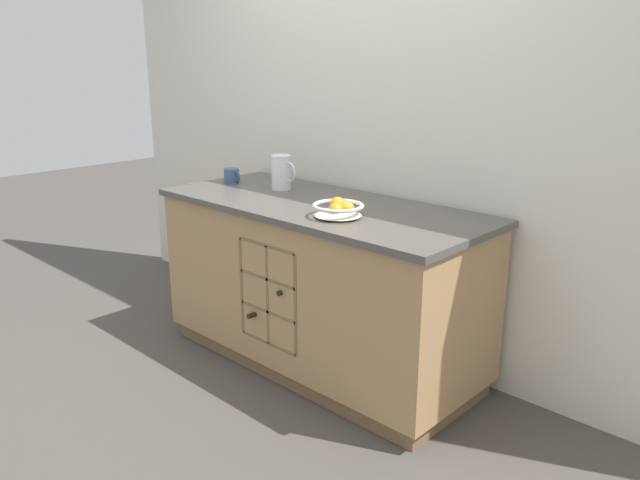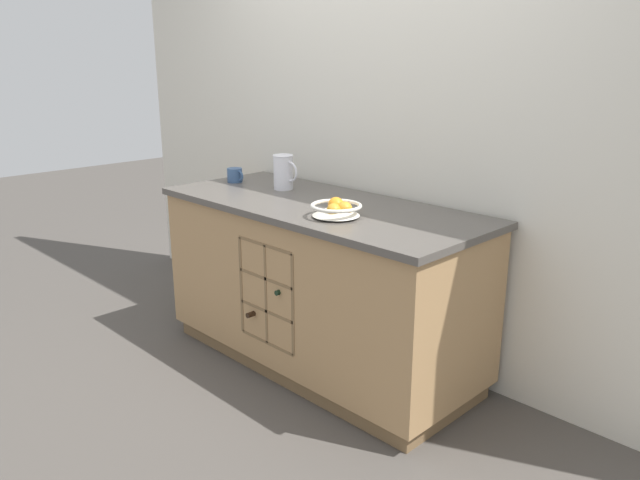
{
  "view_description": "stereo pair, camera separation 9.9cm",
  "coord_description": "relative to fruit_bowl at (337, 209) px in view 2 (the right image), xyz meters",
  "views": [
    {
      "loc": [
        2.16,
        -2.28,
        1.64
      ],
      "look_at": [
        0.0,
        0.0,
        0.71
      ],
      "focal_mm": 35.0,
      "sensor_mm": 36.0,
      "label": 1
    },
    {
      "loc": [
        2.23,
        -2.21,
        1.64
      ],
      "look_at": [
        0.0,
        0.0,
        0.71
      ],
      "focal_mm": 35.0,
      "sensor_mm": 36.0,
      "label": 2
    }
  ],
  "objects": [
    {
      "name": "ground_plane",
      "position": [
        -0.26,
        0.15,
        -0.95
      ],
      "size": [
        14.0,
        14.0,
        0.0
      ],
      "primitive_type": "plane",
      "color": "#4C4742"
    },
    {
      "name": "back_wall",
      "position": [
        -0.26,
        0.58,
        0.33
      ],
      "size": [
        4.4,
        0.06,
        2.55
      ],
      "primitive_type": "cube",
      "color": "silver",
      "rests_on": "ground_plane"
    },
    {
      "name": "kitchen_island",
      "position": [
        -0.26,
        0.15,
        -0.49
      ],
      "size": [
        1.82,
        0.78,
        0.91
      ],
      "color": "brown",
      "rests_on": "ground_plane"
    },
    {
      "name": "fruit_bowl",
      "position": [
        0.0,
        0.0,
        0.0
      ],
      "size": [
        0.24,
        0.24,
        0.09
      ],
      "color": "silver",
      "rests_on": "kitchen_island"
    },
    {
      "name": "white_pitcher",
      "position": [
        -0.65,
        0.25,
        0.06
      ],
      "size": [
        0.17,
        0.12,
        0.2
      ],
      "color": "white",
      "rests_on": "kitchen_island"
    },
    {
      "name": "ceramic_mug",
      "position": [
        -1.02,
        0.18,
        0.0
      ],
      "size": [
        0.13,
        0.09,
        0.08
      ],
      "color": "#385684",
      "rests_on": "kitchen_island"
    }
  ]
}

